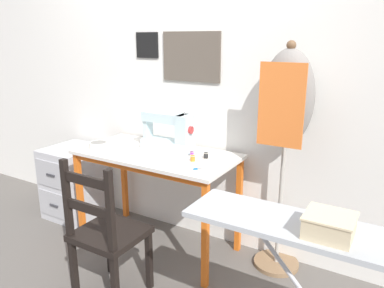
% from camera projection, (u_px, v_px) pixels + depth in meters
% --- Properties ---
extents(ground_plane, '(14.00, 14.00, 0.00)m').
position_uv_depth(ground_plane, '(135.00, 264.00, 2.73)').
color(ground_plane, '#5B5651').
extents(wall_back, '(10.00, 0.07, 2.55)m').
position_uv_depth(wall_back, '(182.00, 79.00, 2.93)').
color(wall_back, silver).
rests_on(wall_back, ground_plane).
extents(sewing_table, '(1.20, 0.60, 0.77)m').
position_uv_depth(sewing_table, '(156.00, 165.00, 2.78)').
color(sewing_table, silver).
rests_on(sewing_table, ground_plane).
extents(sewing_machine, '(0.41, 0.15, 0.31)m').
position_uv_depth(sewing_machine, '(170.00, 133.00, 2.77)').
color(sewing_machine, silver).
rests_on(sewing_machine, sewing_table).
extents(fabric_bowl, '(0.15, 0.15, 0.05)m').
position_uv_depth(fabric_bowl, '(99.00, 145.00, 2.86)').
color(fabric_bowl, silver).
rests_on(fabric_bowl, sewing_table).
extents(scissors, '(0.13, 0.09, 0.01)m').
position_uv_depth(scissors, '(200.00, 169.00, 2.41)').
color(scissors, silver).
rests_on(scissors, sewing_table).
extents(thread_spool_near_machine, '(0.03, 0.03, 0.04)m').
position_uv_depth(thread_spool_near_machine, '(192.00, 154.00, 2.66)').
color(thread_spool_near_machine, purple).
rests_on(thread_spool_near_machine, sewing_table).
extents(thread_spool_mid_table, '(0.04, 0.04, 0.04)m').
position_uv_depth(thread_spool_mid_table, '(193.00, 158.00, 2.56)').
color(thread_spool_mid_table, orange).
rests_on(thread_spool_mid_table, sewing_table).
extents(thread_spool_far_edge, '(0.04, 0.04, 0.04)m').
position_uv_depth(thread_spool_far_edge, '(206.00, 156.00, 2.62)').
color(thread_spool_far_edge, black).
rests_on(thread_spool_far_edge, sewing_table).
extents(wooden_chair, '(0.40, 0.38, 0.92)m').
position_uv_depth(wooden_chair, '(107.00, 234.00, 2.28)').
color(wooden_chair, black).
rests_on(wooden_chair, ground_plane).
extents(filing_cabinet, '(0.43, 0.49, 0.64)m').
position_uv_depth(filing_cabinet, '(74.00, 182.00, 3.42)').
color(filing_cabinet, '#B7B7BC').
rests_on(filing_cabinet, ground_plane).
extents(dress_form, '(0.34, 0.32, 1.58)m').
position_uv_depth(dress_form, '(287.00, 109.00, 2.40)').
color(dress_form, '#846647').
rests_on(dress_form, ground_plane).
extents(ironing_board, '(1.26, 0.30, 0.86)m').
position_uv_depth(ironing_board, '(337.00, 245.00, 1.48)').
color(ironing_board, '#ADB2B7').
rests_on(ironing_board, ground_plane).
extents(storage_box, '(0.19, 0.17, 0.09)m').
position_uv_depth(storage_box, '(329.00, 225.00, 1.43)').
color(storage_box, beige).
rests_on(storage_box, ironing_board).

